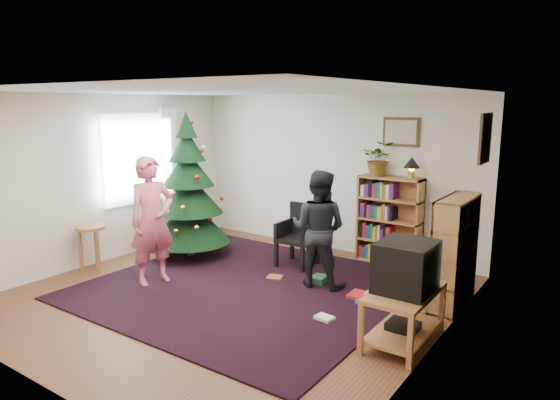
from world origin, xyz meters
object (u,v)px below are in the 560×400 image
Objects in this scene: table_lamp at (412,164)px; person_standing at (152,221)px; crt_tv at (406,266)px; potted_plant at (379,158)px; picture_back at (401,132)px; christmas_tree at (189,198)px; tv_stand at (404,311)px; person_by_chair at (318,229)px; bookshelf_back at (389,219)px; bookshelf_right at (455,251)px; picture_right at (485,138)px; armchair at (301,233)px; stool at (91,236)px.

person_standing is at bearing -134.07° from table_lamp.
potted_plant is (-1.34, 2.34, 0.76)m from crt_tv.
picture_back is 0.24× the size of christmas_tree.
person_by_chair is (-1.51, 0.88, 0.44)m from tv_stand.
tv_stand is at bearing -64.02° from bookshelf_back.
picture_back is 0.42× the size of bookshelf_right.
picture_right reaches higher than person_standing.
person_by_chair is at bearing 102.97° from bookshelf_right.
crt_tv is (-0.00, -0.00, 0.47)m from tv_stand.
table_lamp is at bearing -124.38° from person_by_chair.
table_lamp is (1.32, 0.86, 1.02)m from armchair.
picture_back reaches higher than stool.
table_lamp is (2.95, 1.49, 0.57)m from christmas_tree.
bookshelf_right reaches higher than armchair.
tv_stand is at bearing -66.60° from picture_back.
bookshelf_back is (-1.39, 0.59, -1.29)m from picture_right.
picture_right is 2.83m from armchair.
armchair is 1.60m from potted_plant.
potted_plant is at bearing 180.00° from bookshelf_back.
bookshelf_right is at bearing -176.74° from person_by_chair.
picture_back is at bearing 40.65° from armchair.
picture_back reaches higher than crt_tv.
picture_back is 2.13m from bookshelf_right.
table_lamp is (-0.84, 2.34, 0.71)m from crt_tv.
table_lamp is (0.50, 0.00, -0.05)m from potted_plant.
tv_stand is 1.47× the size of stool.
picture_back is at bearing 113.35° from crt_tv.
tv_stand is at bearing -36.30° from armchair.
person_standing is (-2.21, -2.60, 0.18)m from bookshelf_back.
picture_right is 1.38m from bookshelf_right.
person_standing is (-3.35, -0.26, 0.05)m from crt_tv.
person_by_chair is (-1.50, 0.88, -0.03)m from crt_tv.
bookshelf_right is 0.85× the size of person_by_chair.
christmas_tree is at bearing -150.65° from bookshelf_back.
bookshelf_right is at bearing -45.56° from picture_back.
christmas_tree is at bearing 35.91° from person_standing.
christmas_tree reaches higher than picture_right.
picture_back is 2.93m from crt_tv.
christmas_tree is at bearing -160.62° from armchair.
tv_stand is (1.14, -2.34, -0.33)m from bookshelf_back.
christmas_tree is 3.88m from crt_tv.
crt_tv reaches higher than stool.
potted_plant is at bearing -180.00° from table_lamp.
bookshelf_right is (-0.14, -0.49, -1.29)m from picture_right.
picture_back is 1.51m from picture_right.
person_by_chair is (-0.44, -1.59, -1.18)m from picture_back.
picture_back reaches higher than bookshelf_back.
potted_plant is (3.08, 2.80, 1.04)m from stool.
bookshelf_back is 2.60m from crt_tv.
christmas_tree is 2.29× the size of tv_stand.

